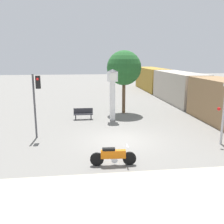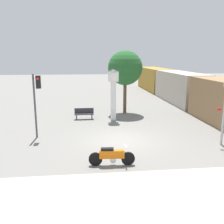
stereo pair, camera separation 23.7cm
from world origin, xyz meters
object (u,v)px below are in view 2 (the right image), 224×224
street_tree (125,68)px  bench (84,113)px  traffic_light (37,94)px  railroad_crossing_signal (224,109)px  motorcycle (112,156)px  freight_train (180,87)px  clock_tower (113,87)px

street_tree → bench: street_tree is taller
traffic_light → bench: (2.92, 4.55, -2.33)m
traffic_light → railroad_crossing_signal: 11.38m
motorcycle → railroad_crossing_signal: railroad_crossing_signal is taller
motorcycle → freight_train: size_ratio=0.07×
motorcycle → clock_tower: size_ratio=0.54×
clock_tower → street_tree: street_tree is taller
street_tree → bench: size_ratio=3.57×
motorcycle → clock_tower: 9.20m
railroad_crossing_signal → bench: bearing=138.7°
bench → railroad_crossing_signal: bearing=-41.3°
freight_train → railroad_crossing_signal: 14.53m
traffic_light → street_tree: 9.40m
railroad_crossing_signal → street_tree: size_ratio=0.69×
bench → motorcycle: bearing=-82.0°
motorcycle → bench: bearing=101.7°
motorcycle → clock_tower: bearing=86.6°
clock_tower → freight_train: (8.60, 7.57, -1.05)m
traffic_light → railroad_crossing_signal: traffic_light is taller
clock_tower → traffic_light: (-5.32, -4.07, 0.07)m
traffic_light → bench: size_ratio=2.56×
traffic_light → street_tree: (6.67, 6.49, 1.31)m
bench → freight_train: bearing=32.8°
motorcycle → bench: (-1.31, 9.33, 0.02)m
freight_train → traffic_light: traffic_light is taller
clock_tower → bench: (-2.40, 0.48, -2.26)m
traffic_light → clock_tower: bearing=37.4°
freight_train → railroad_crossing_signal: size_ratio=8.20×
clock_tower → railroad_crossing_signal: clock_tower is taller
freight_train → railroad_crossing_signal: (-2.86, -14.24, 0.45)m
motorcycle → clock_tower: (1.09, 8.85, 2.28)m
clock_tower → railroad_crossing_signal: 8.82m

